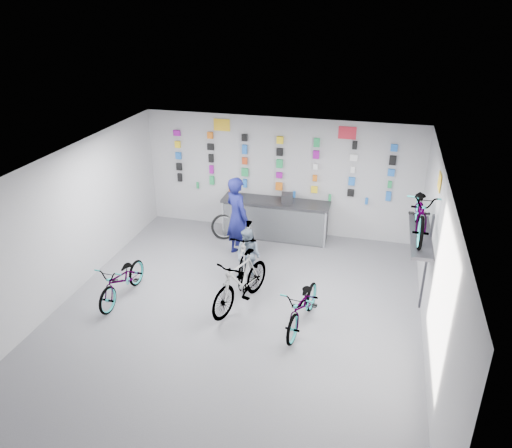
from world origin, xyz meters
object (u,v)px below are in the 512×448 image
(bike_left, at_px, (122,280))
(bike_right, at_px, (303,305))
(counter, at_px, (275,220))
(bike_service, at_px, (246,252))
(clerk, at_px, (237,217))
(customer, at_px, (248,255))
(bike_center, at_px, (240,281))

(bike_left, height_order, bike_right, bike_right)
(counter, bearing_deg, bike_service, -95.59)
(bike_right, bearing_deg, clerk, 137.32)
(bike_left, relative_size, customer, 1.38)
(counter, distance_m, bike_center, 3.18)
(bike_center, bearing_deg, bike_right, 3.30)
(bike_service, xyz_separation_m, customer, (0.09, -0.19, 0.03))
(bike_center, distance_m, bike_right, 1.37)
(bike_right, relative_size, customer, 1.42)
(bike_left, relative_size, bike_service, 0.87)
(bike_center, bearing_deg, bike_service, 118.80)
(counter, bearing_deg, bike_center, -89.92)
(bike_service, height_order, clerk, clerk)
(customer, bearing_deg, bike_service, 130.95)
(bike_right, bearing_deg, counter, 118.35)
(customer, bearing_deg, counter, 102.41)
(bike_left, height_order, bike_center, bike_center)
(bike_right, bearing_deg, bike_service, 142.64)
(bike_left, distance_m, bike_right, 3.70)
(counter, bearing_deg, clerk, -120.53)
(counter, relative_size, clerk, 1.38)
(counter, bearing_deg, bike_right, -69.57)
(counter, distance_m, customer, 2.21)
(bike_left, height_order, clerk, clerk)
(bike_service, bearing_deg, clerk, 111.90)
(bike_left, xyz_separation_m, bike_service, (2.18, 1.52, 0.14))
(bike_center, relative_size, bike_service, 0.97)
(bike_service, bearing_deg, counter, 78.43)
(counter, relative_size, customer, 2.24)
(bike_left, xyz_separation_m, bike_right, (3.70, -0.01, 0.01))
(bike_left, relative_size, bike_right, 0.97)
(bike_left, xyz_separation_m, customer, (2.28, 1.33, 0.17))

